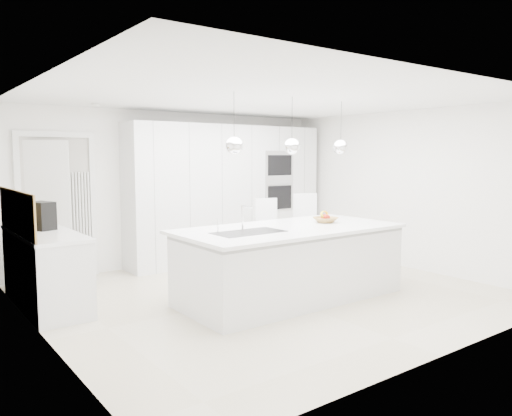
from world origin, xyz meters
TOP-DOWN VIEW (x-y plane):
  - floor at (0.00, 0.00)m, footprint 5.50×5.50m
  - wall_back at (0.00, 2.50)m, footprint 5.50×0.00m
  - wall_left at (-2.75, 0.00)m, footprint 0.00×5.00m
  - ceiling at (0.00, 0.00)m, footprint 5.50×5.50m
  - tall_cabinets at (0.80, 2.20)m, footprint 3.60×0.60m
  - oven_stack at (1.70, 1.89)m, footprint 0.62×0.04m
  - doorway_frame at (-1.95, 2.47)m, footprint 1.11×0.08m
  - hallway_door at (-2.20, 2.42)m, footprint 0.76×0.38m
  - radiator at (-1.63, 2.46)m, footprint 0.32×0.04m
  - left_base_cabinets at (-2.45, 1.20)m, footprint 0.60×1.80m
  - left_worktop at (-2.45, 1.20)m, footprint 0.62×1.82m
  - oak_backsplash at (-2.74, 1.20)m, footprint 0.02×1.80m
  - island_base at (0.10, -0.30)m, footprint 2.80×1.20m
  - island_worktop at (0.10, -0.25)m, footprint 2.84×1.40m
  - island_sink at (-0.55, -0.30)m, footprint 0.84×0.44m
  - island_tap at (-0.50, -0.10)m, footprint 0.02×0.02m
  - pendant_left at (-0.75, -0.30)m, footprint 0.20×0.20m
  - pendant_mid at (0.10, -0.30)m, footprint 0.20×0.20m
  - pendant_right at (0.95, -0.30)m, footprint 0.20×0.20m
  - fruit_bowl at (0.77, -0.22)m, footprint 0.31×0.31m
  - espresso_machine at (-2.43, 1.35)m, footprint 0.29×0.36m
  - bar_stool_left at (0.51, 0.61)m, footprint 0.44×0.57m
  - bar_stool_right at (1.30, 0.63)m, footprint 0.58×0.66m
  - apple_a at (0.74, -0.24)m, footprint 0.09×0.09m
  - apple_b at (0.75, -0.20)m, footprint 0.08×0.08m
  - apple_c at (0.81, -0.22)m, footprint 0.07×0.07m
  - banana_bunch at (0.76, -0.21)m, footprint 0.22×0.16m

SIDE VIEW (x-z plane):
  - floor at x=0.00m, z-range 0.00..0.00m
  - left_base_cabinets at x=-2.45m, z-range 0.00..0.86m
  - island_base at x=0.10m, z-range 0.00..0.86m
  - bar_stool_left at x=0.51m, z-range 0.00..1.16m
  - bar_stool_right at x=1.30m, z-range 0.00..1.20m
  - island_sink at x=-0.55m, z-range 0.73..0.91m
  - radiator at x=-1.63m, z-range 0.15..1.55m
  - left_worktop at x=-2.45m, z-range 0.86..0.90m
  - island_worktop at x=0.10m, z-range 0.86..0.90m
  - fruit_bowl at x=0.77m, z-range 0.90..0.97m
  - apple_c at x=0.81m, z-range 0.93..1.00m
  - apple_b at x=0.75m, z-range 0.93..1.01m
  - apple_a at x=0.74m, z-range 0.93..1.02m
  - hallway_door at x=-2.20m, z-range 0.00..2.00m
  - banana_bunch at x=0.76m, z-range 0.91..1.11m
  - doorway_frame at x=-1.95m, z-range -0.04..2.09m
  - island_tap at x=-0.50m, z-range 0.90..1.20m
  - espresso_machine at x=-2.43m, z-range 0.90..1.24m
  - tall_cabinets at x=0.80m, z-range 0.00..2.30m
  - oak_backsplash at x=-2.74m, z-range 0.90..1.40m
  - wall_back at x=0.00m, z-range -1.50..4.00m
  - wall_left at x=-2.75m, z-range -1.25..3.75m
  - oven_stack at x=1.70m, z-range 0.83..1.88m
  - pendant_left at x=-0.75m, z-range 1.80..2.00m
  - pendant_mid at x=0.10m, z-range 1.80..2.00m
  - pendant_right at x=0.95m, z-range 1.80..2.00m
  - ceiling at x=0.00m, z-range 2.50..2.50m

